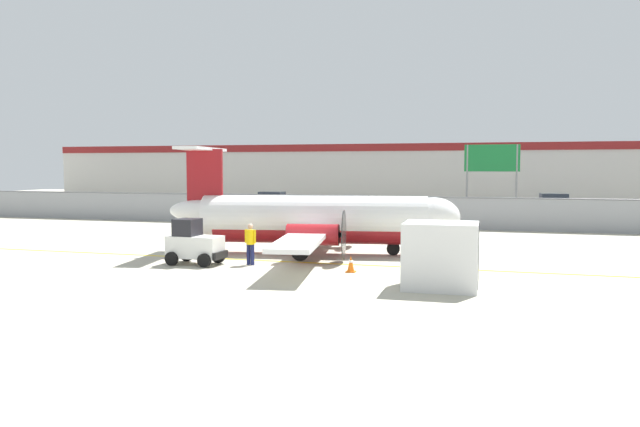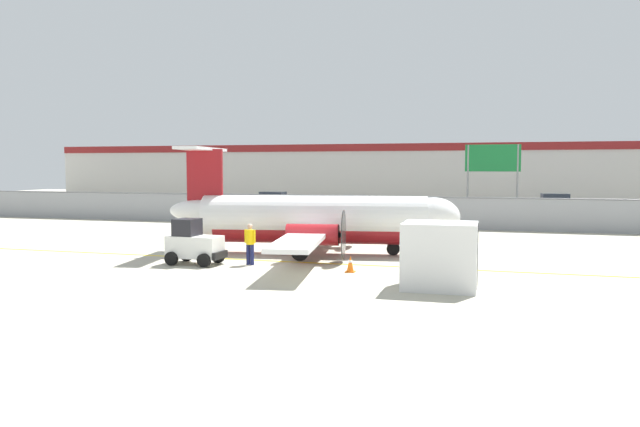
{
  "view_description": "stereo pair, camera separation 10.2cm",
  "coord_description": "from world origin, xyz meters",
  "px_view_note": "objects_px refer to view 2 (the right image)",
  "views": [
    {
      "loc": [
        7.68,
        -22.79,
        4.04
      ],
      "look_at": [
        -0.57,
        5.63,
        1.8
      ],
      "focal_mm": 35.0,
      "sensor_mm": 36.0,
      "label": 1
    },
    {
      "loc": [
        7.78,
        -22.76,
        4.04
      ],
      "look_at": [
        -0.57,
        5.63,
        1.8
      ],
      "focal_mm": 35.0,
      "sensor_mm": 36.0,
      "label": 2
    }
  ],
  "objects_px": {
    "parked_car_0": "(272,200)",
    "ground_crew_worker": "(250,242)",
    "parked_car_2": "(469,208)",
    "parked_car_3": "(554,203)",
    "baggage_tug": "(194,244)",
    "traffic_cone_near_right": "(350,264)",
    "cargo_container": "(440,256)",
    "parked_car_1": "(356,205)",
    "highway_sign": "(493,165)",
    "traffic_cone_near_left": "(208,243)",
    "commuter_airplane": "(319,219)"
  },
  "relations": [
    {
      "from": "parked_car_0",
      "to": "ground_crew_worker",
      "type": "bearing_deg",
      "value": 109.66
    },
    {
      "from": "parked_car_2",
      "to": "parked_car_3",
      "type": "bearing_deg",
      "value": -118.54
    },
    {
      "from": "ground_crew_worker",
      "to": "parked_car_0",
      "type": "distance_m",
      "value": 32.46
    },
    {
      "from": "baggage_tug",
      "to": "traffic_cone_near_right",
      "type": "bearing_deg",
      "value": 1.45
    },
    {
      "from": "cargo_container",
      "to": "parked_car_0",
      "type": "relative_size",
      "value": 0.58
    },
    {
      "from": "baggage_tug",
      "to": "ground_crew_worker",
      "type": "relative_size",
      "value": 1.4
    },
    {
      "from": "parked_car_1",
      "to": "parked_car_2",
      "type": "relative_size",
      "value": 0.97
    },
    {
      "from": "traffic_cone_near_right",
      "to": "parked_car_1",
      "type": "bearing_deg",
      "value": 102.58
    },
    {
      "from": "parked_car_1",
      "to": "highway_sign",
      "type": "xyz_separation_m",
      "value": [
        10.72,
        -6.03,
        3.24
      ]
    },
    {
      "from": "cargo_container",
      "to": "parked_car_3",
      "type": "distance_m",
      "value": 37.33
    },
    {
      "from": "traffic_cone_near_left",
      "to": "parked_car_2",
      "type": "distance_m",
      "value": 23.73
    },
    {
      "from": "parked_car_2",
      "to": "ground_crew_worker",
      "type": "bearing_deg",
      "value": 80.2
    },
    {
      "from": "traffic_cone_near_right",
      "to": "parked_car_0",
      "type": "height_order",
      "value": "parked_car_0"
    },
    {
      "from": "baggage_tug",
      "to": "parked_car_0",
      "type": "relative_size",
      "value": 0.56
    },
    {
      "from": "parked_car_3",
      "to": "ground_crew_worker",
      "type": "bearing_deg",
      "value": 61.18
    },
    {
      "from": "parked_car_0",
      "to": "highway_sign",
      "type": "relative_size",
      "value": 0.77
    },
    {
      "from": "baggage_tug",
      "to": "parked_car_1",
      "type": "relative_size",
      "value": 0.56
    },
    {
      "from": "baggage_tug",
      "to": "traffic_cone_near_left",
      "type": "relative_size",
      "value": 3.71
    },
    {
      "from": "ground_crew_worker",
      "to": "parked_car_3",
      "type": "xyz_separation_m",
      "value": [
        14.16,
        33.98,
        -0.06
      ]
    },
    {
      "from": "commuter_airplane",
      "to": "traffic_cone_near_right",
      "type": "height_order",
      "value": "commuter_airplane"
    },
    {
      "from": "commuter_airplane",
      "to": "parked_car_0",
      "type": "bearing_deg",
      "value": 105.77
    },
    {
      "from": "baggage_tug",
      "to": "highway_sign",
      "type": "bearing_deg",
      "value": 62.56
    },
    {
      "from": "ground_crew_worker",
      "to": "parked_car_3",
      "type": "bearing_deg",
      "value": 170.75
    },
    {
      "from": "commuter_airplane",
      "to": "highway_sign",
      "type": "relative_size",
      "value": 2.92
    },
    {
      "from": "commuter_airplane",
      "to": "parked_car_0",
      "type": "distance_m",
      "value": 29.54
    },
    {
      "from": "parked_car_1",
      "to": "parked_car_2",
      "type": "xyz_separation_m",
      "value": [
        9.0,
        -1.03,
        0.0
      ]
    },
    {
      "from": "traffic_cone_near_right",
      "to": "highway_sign",
      "type": "relative_size",
      "value": 0.12
    },
    {
      "from": "baggage_tug",
      "to": "ground_crew_worker",
      "type": "distance_m",
      "value": 2.36
    },
    {
      "from": "parked_car_1",
      "to": "parked_car_2",
      "type": "height_order",
      "value": "same"
    },
    {
      "from": "traffic_cone_near_left",
      "to": "traffic_cone_near_right",
      "type": "distance_m",
      "value": 9.33
    },
    {
      "from": "parked_car_0",
      "to": "parked_car_3",
      "type": "relative_size",
      "value": 0.97
    },
    {
      "from": "commuter_airplane",
      "to": "cargo_container",
      "type": "bearing_deg",
      "value": -56.74
    },
    {
      "from": "commuter_airplane",
      "to": "parked_car_1",
      "type": "relative_size",
      "value": 3.77
    },
    {
      "from": "commuter_airplane",
      "to": "traffic_cone_near_left",
      "type": "xyz_separation_m",
      "value": [
        -5.65,
        -0.04,
        -1.29
      ]
    },
    {
      "from": "baggage_tug",
      "to": "commuter_airplane",
      "type": "bearing_deg",
      "value": 48.99
    },
    {
      "from": "highway_sign",
      "to": "cargo_container",
      "type": "bearing_deg",
      "value": -93.2
    },
    {
      "from": "ground_crew_worker",
      "to": "highway_sign",
      "type": "relative_size",
      "value": 0.31
    },
    {
      "from": "parked_car_1",
      "to": "parked_car_3",
      "type": "relative_size",
      "value": 0.98
    },
    {
      "from": "commuter_airplane",
      "to": "parked_car_2",
      "type": "height_order",
      "value": "commuter_airplane"
    },
    {
      "from": "commuter_airplane",
      "to": "parked_car_3",
      "type": "xyz_separation_m",
      "value": [
        12.36,
        30.09,
        -0.71
      ]
    },
    {
      "from": "ground_crew_worker",
      "to": "parked_car_2",
      "type": "xyz_separation_m",
      "value": [
        7.5,
        24.69,
        -0.06
      ]
    },
    {
      "from": "ground_crew_worker",
      "to": "cargo_container",
      "type": "xyz_separation_m",
      "value": [
        7.96,
        -2.83,
        0.15
      ]
    },
    {
      "from": "baggage_tug",
      "to": "parked_car_0",
      "type": "distance_m",
      "value": 32.22
    },
    {
      "from": "cargo_container",
      "to": "traffic_cone_near_left",
      "type": "height_order",
      "value": "cargo_container"
    },
    {
      "from": "traffic_cone_near_right",
      "to": "parked_car_1",
      "type": "xyz_separation_m",
      "value": [
        -5.87,
        26.29,
        0.58
      ]
    },
    {
      "from": "parked_car_0",
      "to": "parked_car_1",
      "type": "distance_m",
      "value": 10.42
    },
    {
      "from": "traffic_cone_near_left",
      "to": "parked_car_0",
      "type": "relative_size",
      "value": 0.15
    },
    {
      "from": "baggage_tug",
      "to": "traffic_cone_near_left",
      "type": "distance_m",
      "value": 4.62
    },
    {
      "from": "traffic_cone_near_left",
      "to": "parked_car_0",
      "type": "xyz_separation_m",
      "value": [
        -6.84,
        26.8,
        0.58
      ]
    },
    {
      "from": "baggage_tug",
      "to": "traffic_cone_near_left",
      "type": "xyz_separation_m",
      "value": [
        -1.53,
        4.32,
        -0.54
      ]
    }
  ]
}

